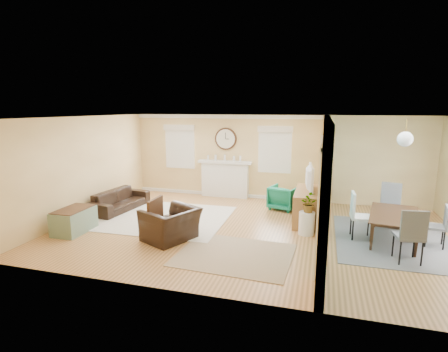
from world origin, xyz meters
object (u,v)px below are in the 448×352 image
Objects in this scene: eames_chair at (171,224)px; green_chair at (283,198)px; sofa at (120,200)px; dining_table at (395,228)px; credenza at (306,206)px.

eames_chair is 1.47× the size of green_chair.
dining_table is (6.95, -0.46, 0.02)m from sofa.
green_chair is 3.13m from dining_table.
credenza is at bearing 75.71° from dining_table.
dining_table is at bearing 161.53° from green_chair.
credenza is (2.72, 2.09, 0.05)m from eames_chair.
dining_table is (1.91, -0.84, -0.10)m from credenza.
green_chair is at bearing 170.53° from eames_chair.
green_chair reaches higher than dining_table.
green_chair is (4.38, 1.33, 0.06)m from sofa.
sofa is 5.06m from credenza.
sofa is at bearing -175.61° from credenza.
dining_table is (4.63, 1.24, -0.05)m from eames_chair.
dining_table is at bearing 129.84° from eames_chair.
sofa is 4.58m from green_chair.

